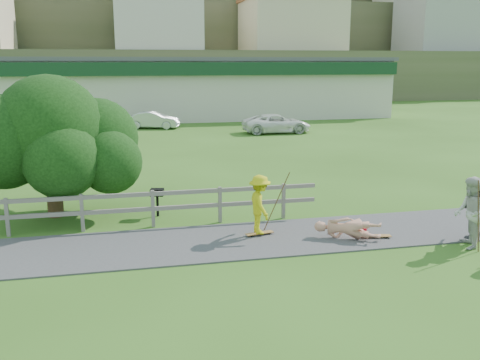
{
  "coord_description": "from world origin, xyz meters",
  "views": [
    {
      "loc": [
        -2.84,
        -11.98,
        4.78
      ],
      "look_at": [
        0.32,
        2.0,
        1.58
      ],
      "focal_mm": 40.0,
      "sensor_mm": 36.0,
      "label": 1
    }
  ],
  "objects_px": {
    "car_white": "(277,124)",
    "bbq": "(157,203)",
    "tree": "(52,155)",
    "car_silver": "(153,120)",
    "spectator_a": "(470,213)",
    "skater_fallen": "(347,229)",
    "spectator_b": "(476,212)",
    "skater_rider": "(260,208)"
  },
  "relations": [
    {
      "from": "skater_fallen",
      "to": "bbq",
      "type": "bearing_deg",
      "value": 82.66
    },
    {
      "from": "skater_rider",
      "to": "spectator_b",
      "type": "height_order",
      "value": "skater_rider"
    },
    {
      "from": "car_silver",
      "to": "tree",
      "type": "height_order",
      "value": "tree"
    },
    {
      "from": "car_white",
      "to": "spectator_b",
      "type": "bearing_deg",
      "value": 177.7
    },
    {
      "from": "car_silver",
      "to": "bbq",
      "type": "height_order",
      "value": "car_silver"
    },
    {
      "from": "skater_fallen",
      "to": "bbq",
      "type": "xyz_separation_m",
      "value": [
        -4.87,
        3.47,
        0.12
      ]
    },
    {
      "from": "skater_fallen",
      "to": "bbq",
      "type": "height_order",
      "value": "bbq"
    },
    {
      "from": "tree",
      "to": "car_white",
      "type": "bearing_deg",
      "value": 54.7
    },
    {
      "from": "spectator_b",
      "to": "spectator_a",
      "type": "bearing_deg",
      "value": -47.54
    },
    {
      "from": "skater_fallen",
      "to": "bbq",
      "type": "relative_size",
      "value": 2.01
    },
    {
      "from": "skater_fallen",
      "to": "spectator_b",
      "type": "relative_size",
      "value": 1.1
    },
    {
      "from": "skater_rider",
      "to": "car_silver",
      "type": "relative_size",
      "value": 0.44
    },
    {
      "from": "tree",
      "to": "bbq",
      "type": "xyz_separation_m",
      "value": [
        3.13,
        -0.72,
        -1.52
      ]
    },
    {
      "from": "spectator_b",
      "to": "bbq",
      "type": "xyz_separation_m",
      "value": [
        -8.24,
        4.24,
        -0.36
      ]
    },
    {
      "from": "skater_fallen",
      "to": "car_white",
      "type": "relative_size",
      "value": 0.38
    },
    {
      "from": "car_white",
      "to": "bbq",
      "type": "xyz_separation_m",
      "value": [
        -9.36,
        -18.36,
        -0.2
      ]
    },
    {
      "from": "spectator_a",
      "to": "skater_fallen",
      "type": "bearing_deg",
      "value": -90.25
    },
    {
      "from": "skater_rider",
      "to": "car_silver",
      "type": "distance_m",
      "value": 25.37
    },
    {
      "from": "spectator_a",
      "to": "tree",
      "type": "relative_size",
      "value": 0.35
    },
    {
      "from": "bbq",
      "to": "car_white",
      "type": "bearing_deg",
      "value": 76.33
    },
    {
      "from": "car_white",
      "to": "bbq",
      "type": "bearing_deg",
      "value": 153.55
    },
    {
      "from": "spectator_b",
      "to": "car_white",
      "type": "relative_size",
      "value": 0.35
    },
    {
      "from": "spectator_b",
      "to": "skater_rider",
      "type": "bearing_deg",
      "value": -105.12
    },
    {
      "from": "spectator_a",
      "to": "bbq",
      "type": "relative_size",
      "value": 2.14
    },
    {
      "from": "skater_rider",
      "to": "skater_fallen",
      "type": "bearing_deg",
      "value": -112.9
    },
    {
      "from": "spectator_b",
      "to": "car_white",
      "type": "xyz_separation_m",
      "value": [
        1.13,
        22.6,
        -0.16
      ]
    },
    {
      "from": "tree",
      "to": "bbq",
      "type": "distance_m",
      "value": 3.56
    },
    {
      "from": "spectator_a",
      "to": "car_white",
      "type": "xyz_separation_m",
      "value": [
        1.66,
        23.08,
        -0.3
      ]
    },
    {
      "from": "spectator_a",
      "to": "car_white",
      "type": "distance_m",
      "value": 23.14
    },
    {
      "from": "tree",
      "to": "spectator_a",
      "type": "bearing_deg",
      "value": -26.63
    },
    {
      "from": "car_silver",
      "to": "skater_fallen",
      "type": "bearing_deg",
      "value": -156.02
    },
    {
      "from": "spectator_a",
      "to": "car_white",
      "type": "height_order",
      "value": "spectator_a"
    },
    {
      "from": "car_silver",
      "to": "tree",
      "type": "distance_m",
      "value": 22.48
    },
    {
      "from": "skater_fallen",
      "to": "spectator_b",
      "type": "distance_m",
      "value": 3.48
    },
    {
      "from": "spectator_b",
      "to": "car_silver",
      "type": "distance_m",
      "value": 27.8
    },
    {
      "from": "tree",
      "to": "skater_rider",
      "type": "bearing_deg",
      "value": -30.23
    },
    {
      "from": "spectator_a",
      "to": "spectator_b",
      "type": "bearing_deg",
      "value": 155.16
    },
    {
      "from": "skater_fallen",
      "to": "spectator_a",
      "type": "xyz_separation_m",
      "value": [
        2.83,
        -1.25,
        0.62
      ]
    },
    {
      "from": "skater_rider",
      "to": "tree",
      "type": "relative_size",
      "value": 0.31
    },
    {
      "from": "tree",
      "to": "bbq",
      "type": "height_order",
      "value": "tree"
    },
    {
      "from": "spectator_a",
      "to": "car_silver",
      "type": "xyz_separation_m",
      "value": [
        -6.34,
        27.42,
        -0.33
      ]
    },
    {
      "from": "skater_rider",
      "to": "car_silver",
      "type": "height_order",
      "value": "skater_rider"
    }
  ]
}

